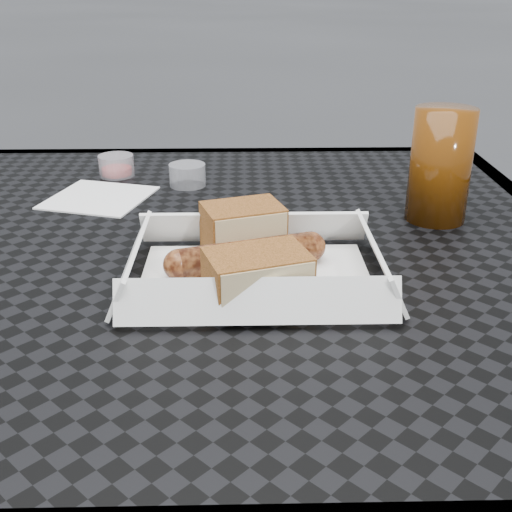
{
  "coord_description": "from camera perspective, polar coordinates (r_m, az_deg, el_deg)",
  "views": [
    {
      "loc": [
        0.02,
        -0.65,
        1.02
      ],
      "look_at": [
        0.03,
        -0.1,
        0.78
      ],
      "focal_mm": 45.0,
      "sensor_mm": 36.0,
      "label": 1
    }
  ],
  "objects": [
    {
      "name": "patio_table",
      "position": [
        0.74,
        -2.69,
        -4.22
      ],
      "size": [
        0.8,
        0.8,
        0.74
      ],
      "color": "black",
      "rests_on": "ground"
    },
    {
      "name": "bratwurst",
      "position": [
        0.62,
        -0.82,
        0.06
      ],
      "size": [
        0.16,
        0.07,
        0.03
      ],
      "rotation": [
        0.0,
        0.0,
        0.31
      ],
      "color": "brown",
      "rests_on": "food_tray"
    },
    {
      "name": "condiment_cup_sauce",
      "position": [
        0.95,
        -12.31,
        7.86
      ],
      "size": [
        0.05,
        0.05,
        0.03
      ],
      "primitive_type": "cylinder",
      "color": "#950E0A",
      "rests_on": "patio_table"
    },
    {
      "name": "napkin",
      "position": [
        0.86,
        -13.77,
        5.07
      ],
      "size": [
        0.15,
        0.15,
        0.0
      ],
      "primitive_type": "cube",
      "rotation": [
        0.0,
        0.0,
        -0.29
      ],
      "color": "white",
      "rests_on": "patio_table"
    },
    {
      "name": "veg_garnish",
      "position": [
        0.58,
        5.6,
        -3.33
      ],
      "size": [
        0.03,
        0.03,
        0.0
      ],
      "color": "#F1430A",
      "rests_on": "food_tray"
    },
    {
      "name": "bread_near",
      "position": [
        0.66,
        -1.17,
        2.49
      ],
      "size": [
        0.09,
        0.08,
        0.05
      ],
      "primitive_type": "cube",
      "rotation": [
        0.0,
        0.0,
        0.31
      ],
      "color": "brown",
      "rests_on": "food_tray"
    },
    {
      "name": "bread_far",
      "position": [
        0.57,
        0.11,
        -1.82
      ],
      "size": [
        0.1,
        0.08,
        0.04
      ],
      "primitive_type": "cube",
      "rotation": [
        0.0,
        0.0,
        0.31
      ],
      "color": "brown",
      "rests_on": "food_tray"
    },
    {
      "name": "condiment_cup_empty",
      "position": [
        0.89,
        -6.12,
        7.18
      ],
      "size": [
        0.05,
        0.05,
        0.03
      ],
      "primitive_type": "cylinder",
      "color": "silver",
      "rests_on": "patio_table"
    },
    {
      "name": "food_tray",
      "position": [
        0.62,
        -0.02,
        -1.98
      ],
      "size": [
        0.22,
        0.15,
        0.0
      ],
      "primitive_type": "cube",
      "color": "white",
      "rests_on": "patio_table"
    },
    {
      "name": "drink_glass",
      "position": [
        0.78,
        16.08,
        7.74
      ],
      "size": [
        0.07,
        0.07,
        0.13
      ],
      "primitive_type": "cylinder",
      "color": "#4C2506",
      "rests_on": "patio_table"
    }
  ]
}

